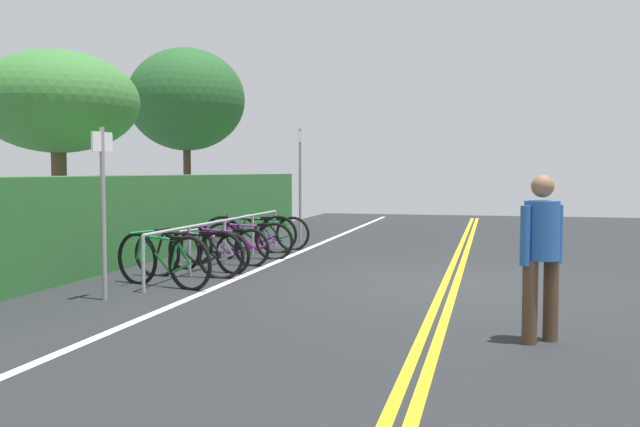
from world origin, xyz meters
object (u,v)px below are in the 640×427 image
(bicycle_2, at_px, (208,251))
(sign_post_near, at_px, (103,196))
(bicycle_6, at_px, (267,233))
(bicycle_3, at_px, (224,246))
(pedestrian, at_px, (541,248))
(tree_mid, at_px, (57,103))
(bike_rack, at_px, (225,231))
(bicycle_0, at_px, (163,260))
(tree_far_right, at_px, (186,100))
(bicycle_1, at_px, (189,253))
(bicycle_5, at_px, (250,234))
(sign_post_far, at_px, (300,175))
(bicycle_4, at_px, (249,241))

(bicycle_2, bearing_deg, sign_post_near, 174.10)
(bicycle_6, relative_size, sign_post_near, 0.84)
(bicycle_3, distance_m, pedestrian, 6.56)
(bicycle_2, relative_size, tree_mid, 0.41)
(bike_rack, distance_m, bicycle_0, 2.37)
(tree_mid, height_order, tree_far_right, tree_far_right)
(bicycle_2, distance_m, bicycle_3, 0.81)
(bicycle_0, xyz_separation_m, tree_mid, (2.83, 3.55, 2.51))
(tree_mid, bearing_deg, tree_far_right, 4.09)
(pedestrian, bearing_deg, tree_mid, 60.00)
(bicycle_1, distance_m, pedestrian, 5.67)
(bicycle_5, relative_size, sign_post_far, 0.69)
(bicycle_5, xyz_separation_m, tree_far_right, (5.55, 3.87, 3.24))
(bicycle_3, bearing_deg, sign_post_far, -3.63)
(bicycle_5, bearing_deg, bike_rack, -175.64)
(sign_post_far, relative_size, tree_mid, 0.66)
(bicycle_2, bearing_deg, bicycle_6, 1.51)
(bicycle_5, xyz_separation_m, sign_post_near, (-5.05, 0.09, 0.92))
(bicycle_6, bearing_deg, bicycle_4, -173.62)
(bicycle_3, bearing_deg, bicycle_1, -178.93)
(bicycle_2, relative_size, bicycle_4, 0.97)
(sign_post_near, bearing_deg, tree_mid, 40.20)
(bike_rack, xyz_separation_m, bicycle_3, (-0.03, 0.01, -0.26))
(bicycle_6, bearing_deg, bike_rack, -179.29)
(bicycle_5, relative_size, tree_far_right, 0.35)
(bicycle_1, height_order, sign_post_far, sign_post_far)
(bicycle_2, distance_m, pedestrian, 6.00)
(bicycle_6, height_order, pedestrian, pedestrian)
(bicycle_1, relative_size, sign_post_near, 0.83)
(bicycle_6, distance_m, pedestrian, 8.35)
(bicycle_3, relative_size, tree_far_right, 0.34)
(bike_rack, bearing_deg, bicycle_2, -176.26)
(pedestrian, relative_size, tree_far_right, 0.31)
(bicycle_0, distance_m, tree_mid, 5.19)
(bicycle_6, bearing_deg, sign_post_far, -9.95)
(bicycle_2, xyz_separation_m, tree_far_right, (8.01, 4.05, 3.29))
(bicycle_2, xyz_separation_m, sign_post_near, (-2.60, 0.27, 0.97))
(bicycle_2, height_order, bicycle_4, bicycle_4)
(bike_rack, relative_size, bicycle_4, 3.51)
(bicycle_2, relative_size, bicycle_3, 0.91)
(pedestrian, height_order, sign_post_near, sign_post_near)
(bicycle_5, height_order, bicycle_6, bicycle_5)
(tree_mid, bearing_deg, bike_rack, -97.65)
(bicycle_3, bearing_deg, bike_rack, -10.63)
(bicycle_5, bearing_deg, bicycle_4, -161.93)
(bicycle_1, height_order, bicycle_2, bicycle_1)
(bicycle_3, bearing_deg, bicycle_0, -179.03)
(bicycle_0, bearing_deg, bicycle_2, -0.81)
(bicycle_5, height_order, sign_post_near, sign_post_near)
(bicycle_1, xyz_separation_m, sign_post_near, (-1.95, 0.23, 0.93))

